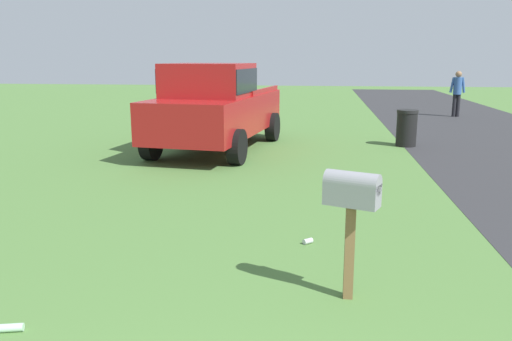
{
  "coord_description": "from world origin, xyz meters",
  "views": [
    {
      "loc": [
        -0.98,
        -0.31,
        2.25
      ],
      "look_at": [
        5.17,
        0.46,
        0.88
      ],
      "focal_mm": 36.42,
      "sensor_mm": 36.0,
      "label": 1
    }
  ],
  "objects": [
    {
      "name": "mailbox",
      "position": [
        3.66,
        -0.61,
        0.98
      ],
      "size": [
        0.37,
        0.54,
        1.23
      ],
      "rotation": [
        0.0,
        0.0,
        -0.39
      ],
      "color": "brown",
      "rests_on": "ground"
    },
    {
      "name": "litter_bottle_midfield_a",
      "position": [
        2.67,
        2.22,
        0.04
      ],
      "size": [
        0.12,
        0.23,
        0.07
      ],
      "primitive_type": "cylinder",
      "rotation": [
        0.0,
        1.57,
        1.82
      ],
      "color": "#B2D8BF",
      "rests_on": "ground"
    },
    {
      "name": "pedestrian",
      "position": [
        19.5,
        -5.38,
        0.99
      ],
      "size": [
        0.3,
        0.57,
        1.71
      ],
      "rotation": [
        0.0,
        0.0,
        6.23
      ],
      "color": "black",
      "rests_on": "ground"
    },
    {
      "name": "pickup_truck",
      "position": [
        11.25,
        2.21,
        1.1
      ],
      "size": [
        5.21,
        2.77,
        2.09
      ],
      "rotation": [
        0.0,
        0.0,
        3.0
      ],
      "color": "maroon",
      "rests_on": "ground"
    },
    {
      "name": "trash_bin",
      "position": [
        12.49,
        -2.48,
        0.47
      ],
      "size": [
        0.53,
        0.53,
        0.93
      ],
      "color": "black",
      "rests_on": "ground"
    },
    {
      "name": "litter_can_far_scatter",
      "position": [
        5.06,
        -0.19,
        0.03
      ],
      "size": [
        0.13,
        0.13,
        0.07
      ],
      "primitive_type": "cylinder",
      "rotation": [
        0.0,
        1.57,
        2.29
      ],
      "color": "silver",
      "rests_on": "ground"
    }
  ]
}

